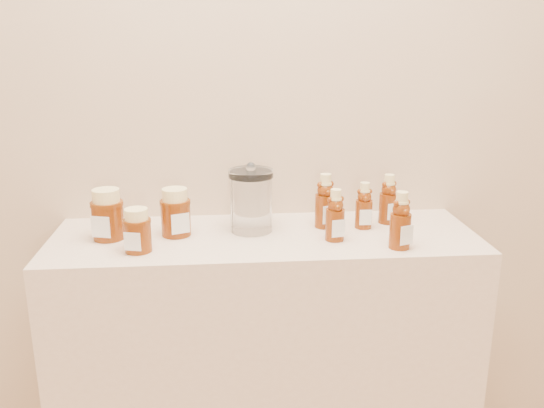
{
  "coord_description": "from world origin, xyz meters",
  "views": [
    {
      "loc": [
        -0.11,
        0.02,
        1.45
      ],
      "look_at": [
        0.02,
        1.52,
        1.0
      ],
      "focal_mm": 38.0,
      "sensor_mm": 36.0,
      "label": 1
    }
  ],
  "objects_px": {
    "bear_bottle_front_left": "(335,212)",
    "glass_canister": "(251,198)",
    "bear_bottle_back_left": "(325,197)",
    "display_table": "(265,374)",
    "honey_jar_left": "(107,214)"
  },
  "relations": [
    {
      "from": "bear_bottle_front_left",
      "to": "glass_canister",
      "type": "distance_m",
      "value": 0.24
    },
    {
      "from": "bear_bottle_front_left",
      "to": "display_table",
      "type": "bearing_deg",
      "value": 153.24
    },
    {
      "from": "display_table",
      "to": "glass_canister",
      "type": "relative_size",
      "value": 6.14
    },
    {
      "from": "bear_bottle_back_left",
      "to": "honey_jar_left",
      "type": "bearing_deg",
      "value": 167.67
    },
    {
      "from": "display_table",
      "to": "glass_canister",
      "type": "bearing_deg",
      "value": 130.72
    },
    {
      "from": "bear_bottle_back_left",
      "to": "honey_jar_left",
      "type": "xyz_separation_m",
      "value": [
        -0.61,
        -0.05,
        -0.02
      ]
    },
    {
      "from": "bear_bottle_back_left",
      "to": "honey_jar_left",
      "type": "height_order",
      "value": "bear_bottle_back_left"
    },
    {
      "from": "bear_bottle_back_left",
      "to": "bear_bottle_front_left",
      "type": "xyz_separation_m",
      "value": [
        0.01,
        -0.11,
        -0.01
      ]
    },
    {
      "from": "display_table",
      "to": "glass_canister",
      "type": "height_order",
      "value": "glass_canister"
    },
    {
      "from": "honey_jar_left",
      "to": "glass_canister",
      "type": "height_order",
      "value": "glass_canister"
    },
    {
      "from": "glass_canister",
      "to": "bear_bottle_front_left",
      "type": "bearing_deg",
      "value": -23.38
    },
    {
      "from": "bear_bottle_front_left",
      "to": "honey_jar_left",
      "type": "bearing_deg",
      "value": 163.7
    },
    {
      "from": "display_table",
      "to": "glass_canister",
      "type": "distance_m",
      "value": 0.55
    },
    {
      "from": "bear_bottle_front_left",
      "to": "glass_canister",
      "type": "relative_size",
      "value": 0.83
    },
    {
      "from": "bear_bottle_back_left",
      "to": "glass_canister",
      "type": "distance_m",
      "value": 0.22
    }
  ]
}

